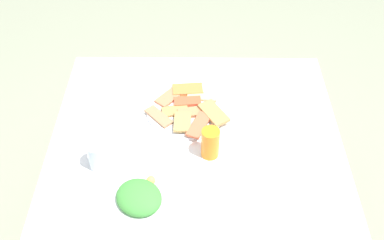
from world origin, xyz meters
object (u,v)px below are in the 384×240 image
drinking_glass (98,155)px  paper_napkin (111,134)px  soda_can (210,143)px  spoon (111,137)px  pide_platter (187,109)px  fork (112,130)px  dining_table (196,147)px  salad_plate_greens (139,198)px

drinking_glass → paper_napkin: size_ratio=0.92×
soda_can → spoon: 0.39m
pide_platter → fork: pide_platter is taller
pide_platter → soda_can: size_ratio=2.79×
soda_can → fork: (0.38, -0.11, -0.06)m
dining_table → fork: 0.33m
drinking_glass → spoon: drinking_glass is taller
pide_platter → fork: bearing=21.5°
dining_table → spoon: bearing=3.2°
soda_can → fork: size_ratio=0.73×
paper_napkin → pide_platter: bearing=-155.5°
dining_table → fork: (0.33, -0.02, 0.08)m
paper_napkin → spoon: 0.02m
soda_can → drinking_glass: 0.40m
drinking_glass → spoon: size_ratio=0.63×
soda_can → paper_napkin: bearing=-13.9°
fork → pide_platter: bearing=-163.6°
dining_table → soda_can: bearing=118.4°
salad_plate_greens → spoon: salad_plate_greens is taller
dining_table → fork: fork is taller
spoon → pide_platter: bearing=-156.8°
dining_table → pide_platter: (0.04, -0.13, 0.08)m
fork → paper_napkin: bearing=84.9°
fork → soda_can: bearing=158.5°
pide_platter → salad_plate_greens: 0.46m
spoon → soda_can: bearing=164.6°
pide_platter → dining_table: bearing=105.9°
dining_table → pide_platter: 0.16m
dining_table → drinking_glass: 0.40m
spoon → paper_napkin: bearing=-94.1°
soda_can → drinking_glass: bearing=8.2°
dining_table → paper_napkin: size_ratio=8.98×
dining_table → salad_plate_greens: bearing=58.2°
paper_napkin → spoon: (0.00, 0.02, 0.00)m
drinking_glass → dining_table: bearing=-156.4°
spoon → drinking_glass: bearing=76.9°
dining_table → paper_napkin: paper_napkin is taller
salad_plate_greens → soda_can: soda_can is taller
pide_platter → spoon: bearing=27.4°
soda_can → fork: soda_can is taller
spoon → dining_table: bearing=179.1°
paper_napkin → drinking_glass: bearing=82.1°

